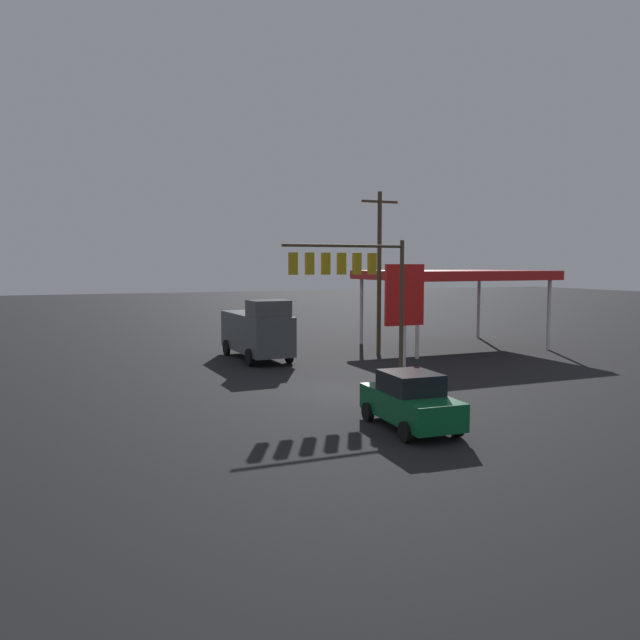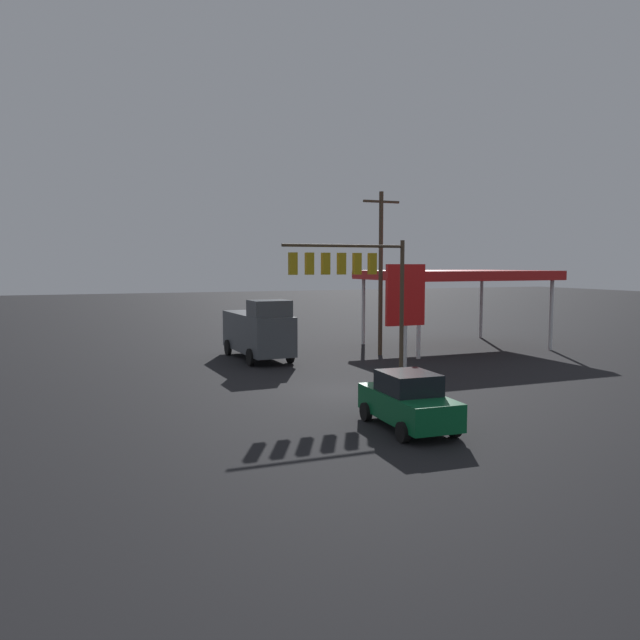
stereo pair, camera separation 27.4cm
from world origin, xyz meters
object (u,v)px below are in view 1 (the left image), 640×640
(sedan_waiting, at_px, (410,401))
(delivery_truck, at_px, (257,331))
(price_sign, at_px, (404,298))
(utility_pole, at_px, (379,269))
(traffic_signal_assembly, at_px, (350,273))

(sedan_waiting, bearing_deg, delivery_truck, -176.41)
(price_sign, bearing_deg, delivery_truck, -41.70)
(utility_pole, bearing_deg, traffic_signal_assembly, 53.52)
(traffic_signal_assembly, relative_size, price_sign, 1.20)
(sedan_waiting, bearing_deg, price_sign, 153.34)
(utility_pole, height_order, delivery_truck, utility_pole)
(price_sign, height_order, delivery_truck, price_sign)
(traffic_signal_assembly, bearing_deg, utility_pole, -126.48)
(utility_pole, height_order, price_sign, utility_pole)
(utility_pole, distance_m, price_sign, 5.09)
(traffic_signal_assembly, xyz_separation_m, utility_pole, (-5.51, -7.45, 0.09))
(utility_pole, distance_m, delivery_truck, 8.33)
(traffic_signal_assembly, height_order, sedan_waiting, traffic_signal_assembly)
(traffic_signal_assembly, distance_m, price_sign, 5.41)
(utility_pole, xyz_separation_m, price_sign, (1.02, 4.76, -1.49))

